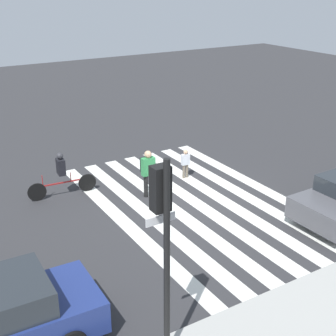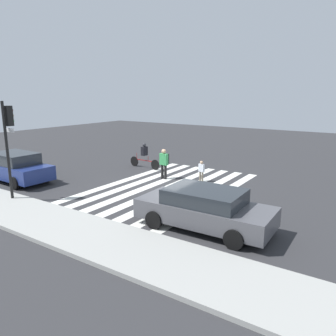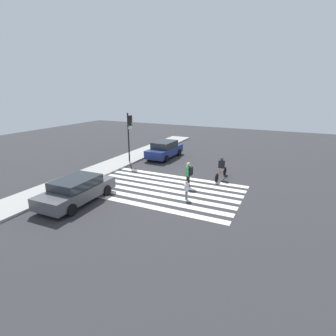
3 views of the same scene
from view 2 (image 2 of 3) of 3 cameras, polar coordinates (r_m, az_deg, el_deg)
ground_plane at (r=16.45m, az=-0.14°, el=-3.43°), size 60.00×60.00×0.00m
sidewalk_curb at (r=12.04m, az=-17.16°, el=-9.93°), size 36.00×2.50×0.14m
crosswalk_stripes at (r=16.45m, az=-0.14°, el=-3.41°), size 5.85×10.00×0.01m
traffic_light at (r=15.44m, az=-26.06°, el=5.65°), size 0.60×0.50×4.32m
pedestrian_adult_yellow_jacket at (r=17.91m, az=-0.66°, el=1.15°), size 0.47×0.39×1.67m
pedestrian_child_with_backpack at (r=17.53m, az=5.84°, el=-0.33°), size 0.32×0.17×1.12m
cyclist_far_lane at (r=20.60m, az=-4.14°, el=2.34°), size 2.40×0.42×1.60m
car_parked_far_curb at (r=11.48m, az=6.37°, el=-6.98°), size 4.76×2.18×1.42m
car_parked_silver_sedan at (r=19.21m, az=-25.07°, el=0.15°), size 4.52×2.05×1.56m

